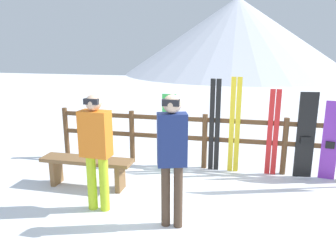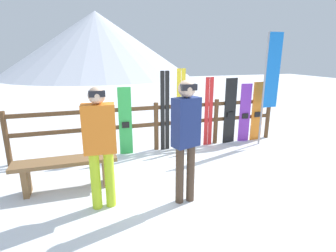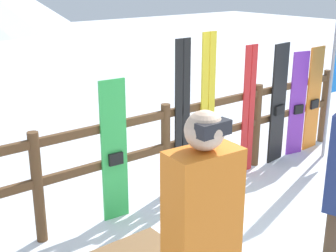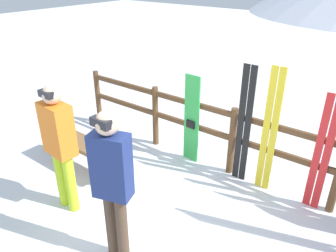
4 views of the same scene
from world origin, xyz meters
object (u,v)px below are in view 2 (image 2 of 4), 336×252
at_px(person_orange, 100,140).
at_px(ski_pair_red, 209,112).
at_px(ski_pair_black, 165,111).
at_px(snowboard_purple, 245,113).
at_px(snowboard_black_stripe, 230,111).
at_px(person_navy, 186,132).
at_px(ski_pair_yellow, 181,110).
at_px(snowboard_orange, 257,112).
at_px(bench, 66,167).
at_px(rental_flag, 270,78).
at_px(snowboard_green, 125,122).

height_order(person_orange, ski_pair_red, person_orange).
xyz_separation_m(ski_pair_black, snowboard_purple, (2.00, -0.00, -0.17)).
bearing_deg(snowboard_purple, snowboard_black_stripe, 179.98).
relative_size(person_navy, ski_pair_yellow, 0.98).
bearing_deg(snowboard_purple, ski_pair_black, 179.90).
bearing_deg(snowboard_orange, snowboard_purple, -180.00).
bearing_deg(ski_pair_black, ski_pair_red, -0.00).
height_order(snowboard_black_stripe, snowboard_orange, snowboard_black_stripe).
bearing_deg(ski_pair_yellow, ski_pair_black, 180.00).
bearing_deg(snowboard_purple, person_navy, -137.79).
height_order(bench, snowboard_black_stripe, snowboard_black_stripe).
distance_m(ski_pair_yellow, snowboard_orange, 1.99).
distance_m(ski_pair_black, ski_pair_yellow, 0.37).
height_order(person_navy, ski_pair_red, person_navy).
relative_size(ski_pair_yellow, snowboard_black_stripe, 1.15).
relative_size(snowboard_purple, rental_flag, 0.55).
xyz_separation_m(bench, snowboard_black_stripe, (3.57, 1.25, 0.39)).
relative_size(bench, snowboard_black_stripe, 1.00).
relative_size(person_navy, snowboard_green, 1.22).
bearing_deg(snowboard_green, person_orange, -107.62).
xyz_separation_m(ski_pair_yellow, snowboard_orange, (1.98, -0.00, -0.17)).
bearing_deg(snowboard_green, ski_pair_yellow, 0.16).
distance_m(person_orange, ski_pair_red, 3.17).
height_order(bench, snowboard_green, snowboard_green).
bearing_deg(ski_pair_black, person_navy, -99.36).
height_order(ski_pair_yellow, ski_pair_red, ski_pair_yellow).
bearing_deg(snowboard_purple, snowboard_orange, 0.00).
bearing_deg(person_navy, snowboard_black_stripe, 47.63).
bearing_deg(person_orange, snowboard_orange, 26.74).
distance_m(ski_pair_red, snowboard_purple, 0.96).
distance_m(bench, person_navy, 1.97).
bearing_deg(bench, ski_pair_black, 32.30).
bearing_deg(snowboard_green, ski_pair_black, 0.23).
relative_size(ski_pair_yellow, rental_flag, 0.70).
distance_m(ski_pair_yellow, ski_pair_red, 0.68).
height_order(person_orange, ski_pair_yellow, ski_pair_yellow).
height_order(snowboard_green, ski_pair_yellow, ski_pair_yellow).
xyz_separation_m(snowboard_green, ski_pair_red, (1.90, 0.00, 0.08)).
xyz_separation_m(snowboard_green, ski_pair_yellow, (1.23, 0.00, 0.18)).
xyz_separation_m(snowboard_black_stripe, rental_flag, (0.77, -0.31, 0.77)).
xyz_separation_m(person_orange, ski_pair_red, (2.51, 1.93, -0.19)).
height_order(person_orange, snowboard_black_stripe, person_orange).
distance_m(snowboard_green, ski_pair_black, 0.87).
bearing_deg(bench, snowboard_orange, 16.07).
distance_m(ski_pair_yellow, snowboard_purple, 1.64).
relative_size(snowboard_green, ski_pair_yellow, 0.80).
height_order(ski_pair_black, ski_pair_red, ski_pair_black).
bearing_deg(person_orange, bench, 126.71).
height_order(bench, rental_flag, rental_flag).
xyz_separation_m(person_navy, snowboard_black_stripe, (1.94, 2.13, -0.28)).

